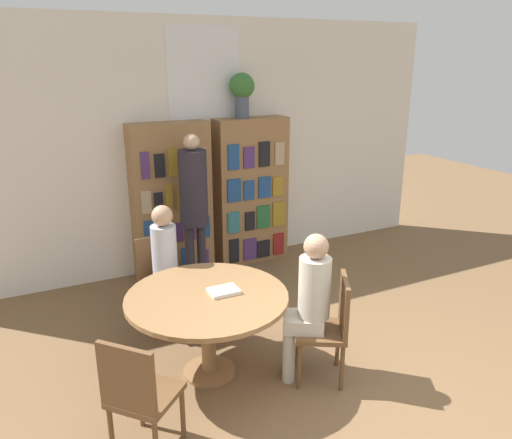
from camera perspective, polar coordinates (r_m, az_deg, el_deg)
The scene contains 13 objects.
ground_plane at distance 3.98m, azimuth 15.20°, elevation -22.55°, with size 16.00×16.00×0.00m, color brown.
wall_back at distance 6.21m, azimuth -5.79°, elevation 8.34°, with size 6.40×0.07×3.00m.
bookshelf_left at distance 5.99m, azimuth -9.63°, elevation 2.06°, with size 0.93×0.34×1.84m.
bookshelf_right at distance 6.36m, azimuth -0.58°, elevation 3.24°, with size 0.93×0.34×1.84m.
flower_vase at distance 6.11m, azimuth -1.62°, elevation 14.54°, with size 0.30×0.30×0.53m.
reading_table at distance 4.12m, azimuth -5.59°, elevation -9.91°, with size 1.32×1.32×0.73m.
chair_near_camera at distance 3.46m, azimuth -13.32°, elevation -18.70°, with size 0.57×0.57×0.90m.
chair_left_side at distance 4.99m, azimuth -10.85°, elevation -6.45°, with size 0.44×0.44×0.90m.
chair_far_side at distance 4.15m, azimuth 8.48°, elevation -11.66°, with size 0.55×0.55×0.90m.
seated_reader_left at distance 4.75m, azimuth -10.15°, elevation -4.92°, with size 0.27×0.37×1.26m.
seated_reader_right at distance 4.03m, azimuth 6.04°, elevation -8.96°, with size 0.40×0.38×1.26m.
librarian_standing at distance 5.52m, azimuth -7.15°, elevation 2.68°, with size 0.31×0.58×1.78m.
open_book_on_table at distance 4.09m, azimuth -3.71°, elevation -8.15°, with size 0.24×0.18×0.03m.
Camera 1 is at (-2.15, -2.16, 2.55)m, focal length 35.00 mm.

